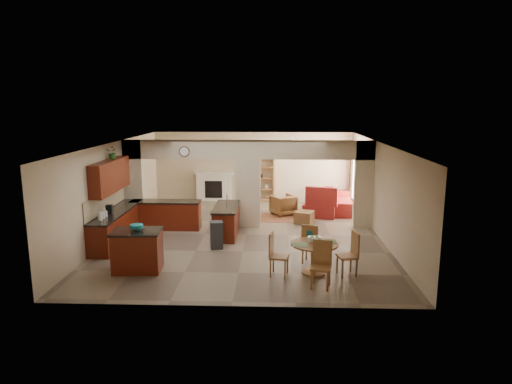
{
  "coord_description": "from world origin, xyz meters",
  "views": [
    {
      "loc": [
        0.79,
        -13.41,
        3.97
      ],
      "look_at": [
        0.29,
        0.3,
        1.27
      ],
      "focal_mm": 32.0,
      "sensor_mm": 36.0,
      "label": 1
    }
  ],
  "objects_px": {
    "sofa": "(339,200)",
    "armchair": "(283,205)",
    "dining_table": "(314,254)",
    "kitchen_island": "(137,251)"
  },
  "relations": [
    {
      "from": "sofa",
      "to": "armchair",
      "type": "xyz_separation_m",
      "value": [
        -2.12,
        -0.77,
        -0.02
      ]
    },
    {
      "from": "sofa",
      "to": "armchair",
      "type": "relative_size",
      "value": 3.28
    },
    {
      "from": "sofa",
      "to": "armchair",
      "type": "distance_m",
      "value": 2.25
    },
    {
      "from": "kitchen_island",
      "to": "dining_table",
      "type": "bearing_deg",
      "value": -4.46
    },
    {
      "from": "kitchen_island",
      "to": "dining_table",
      "type": "relative_size",
      "value": 1.08
    },
    {
      "from": "armchair",
      "to": "kitchen_island",
      "type": "bearing_deg",
      "value": 27.0
    },
    {
      "from": "kitchen_island",
      "to": "dining_table",
      "type": "xyz_separation_m",
      "value": [
        4.2,
        -0.07,
        0.0
      ]
    },
    {
      "from": "sofa",
      "to": "armchair",
      "type": "bearing_deg",
      "value": 112.51
    },
    {
      "from": "dining_table",
      "to": "armchair",
      "type": "xyz_separation_m",
      "value": [
        -0.59,
        5.77,
        -0.14
      ]
    },
    {
      "from": "kitchen_island",
      "to": "sofa",
      "type": "relative_size",
      "value": 0.46
    }
  ]
}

